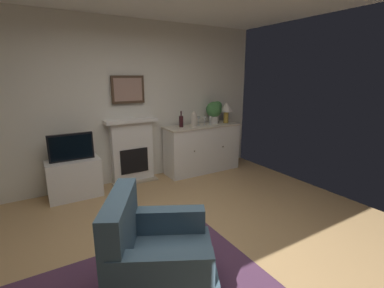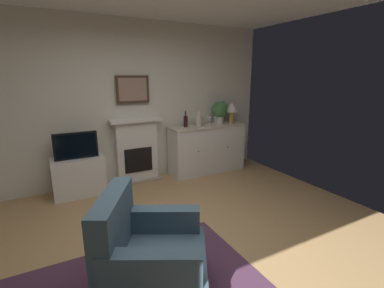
{
  "view_description": "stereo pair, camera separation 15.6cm",
  "coord_description": "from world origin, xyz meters",
  "px_view_note": "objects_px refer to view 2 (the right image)",
  "views": [
    {
      "loc": [
        -1.31,
        -2.13,
        1.8
      ],
      "look_at": [
        0.32,
        0.6,
        1.0
      ],
      "focal_mm": 25.47,
      "sensor_mm": 36.0,
      "label": 1
    },
    {
      "loc": [
        -1.18,
        -2.21,
        1.8
      ],
      "look_at": [
        0.32,
        0.6,
        1.0
      ],
      "focal_mm": 25.47,
      "sensor_mm": 36.0,
      "label": 2
    }
  ],
  "objects_px": {
    "vase_decorative": "(199,119)",
    "tv_set": "(76,146)",
    "wine_glass_left": "(203,119)",
    "potted_plant_small": "(220,110)",
    "armchair": "(148,256)",
    "sideboard_cabinet": "(207,148)",
    "table_lamp": "(232,109)",
    "tv_cabinet": "(79,176)",
    "wine_bottle": "(186,121)",
    "wine_glass_center": "(210,119)",
    "wine_glass_right": "(215,119)",
    "fireplace_unit": "(137,150)",
    "framed_picture": "(133,89)"
  },
  "relations": [
    {
      "from": "wine_glass_right",
      "to": "vase_decorative",
      "type": "height_order",
      "value": "vase_decorative"
    },
    {
      "from": "tv_cabinet",
      "to": "potted_plant_small",
      "type": "bearing_deg",
      "value": 0.67
    },
    {
      "from": "framed_picture",
      "to": "wine_glass_left",
      "type": "relative_size",
      "value": 3.33
    },
    {
      "from": "tv_cabinet",
      "to": "fireplace_unit",
      "type": "bearing_deg",
      "value": 9.45
    },
    {
      "from": "table_lamp",
      "to": "armchair",
      "type": "bearing_deg",
      "value": -136.66
    },
    {
      "from": "sideboard_cabinet",
      "to": "potted_plant_small",
      "type": "height_order",
      "value": "potted_plant_small"
    },
    {
      "from": "table_lamp",
      "to": "armchair",
      "type": "distance_m",
      "value": 3.63
    },
    {
      "from": "sideboard_cabinet",
      "to": "vase_decorative",
      "type": "height_order",
      "value": "vase_decorative"
    },
    {
      "from": "sideboard_cabinet",
      "to": "wine_glass_left",
      "type": "xyz_separation_m",
      "value": [
        -0.07,
        0.03,
        0.57
      ]
    },
    {
      "from": "wine_glass_center",
      "to": "tv_cabinet",
      "type": "distance_m",
      "value": 2.45
    },
    {
      "from": "fireplace_unit",
      "to": "vase_decorative",
      "type": "relative_size",
      "value": 3.91
    },
    {
      "from": "wine_glass_right",
      "to": "armchair",
      "type": "xyz_separation_m",
      "value": [
        -2.18,
        -2.39,
        -0.64
      ]
    },
    {
      "from": "tv_cabinet",
      "to": "tv_set",
      "type": "height_order",
      "value": "tv_set"
    },
    {
      "from": "wine_glass_right",
      "to": "armchair",
      "type": "bearing_deg",
      "value": -132.26
    },
    {
      "from": "vase_decorative",
      "to": "tv_set",
      "type": "distance_m",
      "value": 2.1
    },
    {
      "from": "table_lamp",
      "to": "potted_plant_small",
      "type": "xyz_separation_m",
      "value": [
        -0.25,
        0.05,
        -0.02
      ]
    },
    {
      "from": "wine_bottle",
      "to": "sideboard_cabinet",
      "type": "bearing_deg",
      "value": -5.4
    },
    {
      "from": "wine_glass_left",
      "to": "potted_plant_small",
      "type": "relative_size",
      "value": 0.38
    },
    {
      "from": "wine_glass_right",
      "to": "tv_cabinet",
      "type": "distance_m",
      "value": 2.55
    },
    {
      "from": "armchair",
      "to": "wine_glass_center",
      "type": "bearing_deg",
      "value": 49.49
    },
    {
      "from": "wine_bottle",
      "to": "wine_glass_left",
      "type": "distance_m",
      "value": 0.36
    },
    {
      "from": "table_lamp",
      "to": "vase_decorative",
      "type": "relative_size",
      "value": 1.42
    },
    {
      "from": "tv_set",
      "to": "armchair",
      "type": "height_order",
      "value": "tv_set"
    },
    {
      "from": "wine_glass_center",
      "to": "tv_set",
      "type": "relative_size",
      "value": 0.27
    },
    {
      "from": "vase_decorative",
      "to": "tv_set",
      "type": "bearing_deg",
      "value": 178.85
    },
    {
      "from": "fireplace_unit",
      "to": "wine_glass_center",
      "type": "height_order",
      "value": "fireplace_unit"
    },
    {
      "from": "tv_cabinet",
      "to": "armchair",
      "type": "bearing_deg",
      "value": -83.73
    },
    {
      "from": "tv_cabinet",
      "to": "wine_glass_center",
      "type": "bearing_deg",
      "value": -0.71
    },
    {
      "from": "fireplace_unit",
      "to": "framed_picture",
      "type": "xyz_separation_m",
      "value": [
        -0.0,
        0.05,
        1.03
      ]
    },
    {
      "from": "fireplace_unit",
      "to": "wine_glass_center",
      "type": "bearing_deg",
      "value": -8.0
    },
    {
      "from": "wine_glass_center",
      "to": "wine_bottle",
      "type": "bearing_deg",
      "value": 173.36
    },
    {
      "from": "sideboard_cabinet",
      "to": "table_lamp",
      "type": "bearing_deg",
      "value": 0.0
    },
    {
      "from": "table_lamp",
      "to": "tv_cabinet",
      "type": "height_order",
      "value": "table_lamp"
    },
    {
      "from": "sideboard_cabinet",
      "to": "wine_bottle",
      "type": "bearing_deg",
      "value": 174.6
    },
    {
      "from": "sideboard_cabinet",
      "to": "potted_plant_small",
      "type": "relative_size",
      "value": 3.43
    },
    {
      "from": "fireplace_unit",
      "to": "vase_decorative",
      "type": "bearing_deg",
      "value": -11.62
    },
    {
      "from": "table_lamp",
      "to": "potted_plant_small",
      "type": "bearing_deg",
      "value": 169.75
    },
    {
      "from": "potted_plant_small",
      "to": "fireplace_unit",
      "type": "bearing_deg",
      "value": 175.35
    },
    {
      "from": "vase_decorative",
      "to": "wine_glass_right",
      "type": "bearing_deg",
      "value": 2.0
    },
    {
      "from": "tv_set",
      "to": "potted_plant_small",
      "type": "height_order",
      "value": "potted_plant_small"
    },
    {
      "from": "table_lamp",
      "to": "vase_decorative",
      "type": "bearing_deg",
      "value": -176.26
    },
    {
      "from": "sideboard_cabinet",
      "to": "wine_glass_center",
      "type": "distance_m",
      "value": 0.57
    },
    {
      "from": "wine_bottle",
      "to": "tv_cabinet",
      "type": "height_order",
      "value": "wine_bottle"
    },
    {
      "from": "wine_glass_left",
      "to": "potted_plant_small",
      "type": "xyz_separation_m",
      "value": [
        0.37,
        0.01,
        0.13
      ]
    },
    {
      "from": "tv_cabinet",
      "to": "armchair",
      "type": "relative_size",
      "value": 0.7
    },
    {
      "from": "armchair",
      "to": "potted_plant_small",
      "type": "bearing_deg",
      "value": 46.79
    },
    {
      "from": "vase_decorative",
      "to": "armchair",
      "type": "height_order",
      "value": "vase_decorative"
    },
    {
      "from": "table_lamp",
      "to": "wine_glass_right",
      "type": "bearing_deg",
      "value": -174.69
    },
    {
      "from": "sideboard_cabinet",
      "to": "wine_glass_center",
      "type": "height_order",
      "value": "wine_glass_center"
    },
    {
      "from": "wine_glass_right",
      "to": "wine_glass_center",
      "type": "bearing_deg",
      "value": 168.01
    }
  ]
}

